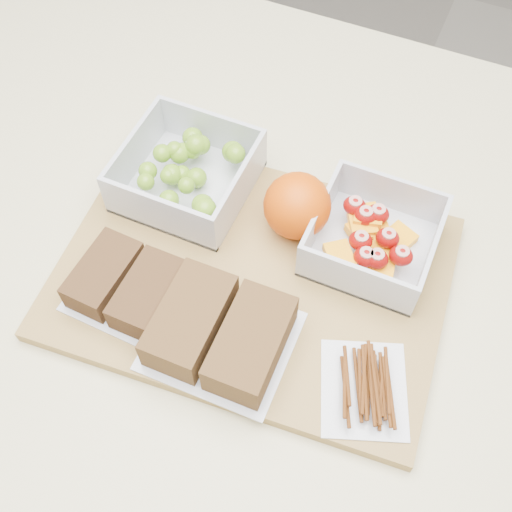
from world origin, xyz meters
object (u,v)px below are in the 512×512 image
object	(u,v)px
cutting_board	(252,277)
pretzel_bag	(365,385)
orange	(297,206)
sandwich_bag_left	(126,284)
sandwich_bag_center	(220,332)
grape_container	(189,172)
fruit_container	(372,239)

from	to	relation	value
cutting_board	pretzel_bag	bearing A→B (deg)	-31.41
pretzel_bag	orange	bearing A→B (deg)	130.77
orange	pretzel_bag	bearing A→B (deg)	-49.23
sandwich_bag_left	sandwich_bag_center	world-z (taller)	sandwich_bag_center
grape_container	sandwich_bag_center	size ratio (longest dim) A/B	0.97
grape_container	fruit_container	size ratio (longest dim) A/B	1.09
grape_container	sandwich_bag_left	size ratio (longest dim) A/B	1.19
grape_container	orange	distance (m)	0.14
sandwich_bag_center	sandwich_bag_left	bearing A→B (deg)	174.18
grape_container	pretzel_bag	size ratio (longest dim) A/B	1.14
cutting_board	orange	world-z (taller)	orange
grape_container	orange	world-z (taller)	orange
grape_container	orange	xyz separation A→B (m)	(0.14, -0.00, 0.01)
cutting_board	fruit_container	distance (m)	0.14
cutting_board	sandwich_bag_center	distance (m)	0.09
grape_container	sandwich_bag_left	xyz separation A→B (m)	(0.00, -0.16, -0.01)
cutting_board	sandwich_bag_left	size ratio (longest dim) A/B	3.51
fruit_container	sandwich_bag_center	bearing A→B (deg)	-121.72
sandwich_bag_left	pretzel_bag	distance (m)	0.27
orange	sandwich_bag_left	world-z (taller)	orange
sandwich_bag_center	pretzel_bag	size ratio (longest dim) A/B	1.17
grape_container	sandwich_bag_center	xyz separation A→B (m)	(0.12, -0.17, -0.00)
sandwich_bag_left	pretzel_bag	size ratio (longest dim) A/B	0.96
fruit_container	sandwich_bag_left	world-z (taller)	fruit_container
orange	sandwich_bag_center	world-z (taller)	orange
orange	sandwich_bag_center	xyz separation A→B (m)	(-0.02, -0.17, -0.02)
cutting_board	fruit_container	size ratio (longest dim) A/B	3.21
orange	sandwich_bag_left	bearing A→B (deg)	-130.50
fruit_container	cutting_board	bearing A→B (deg)	-142.93
sandwich_bag_center	pretzel_bag	bearing A→B (deg)	3.58
sandwich_bag_left	grape_container	bearing A→B (deg)	91.73
grape_container	sandwich_bag_left	bearing A→B (deg)	-88.27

